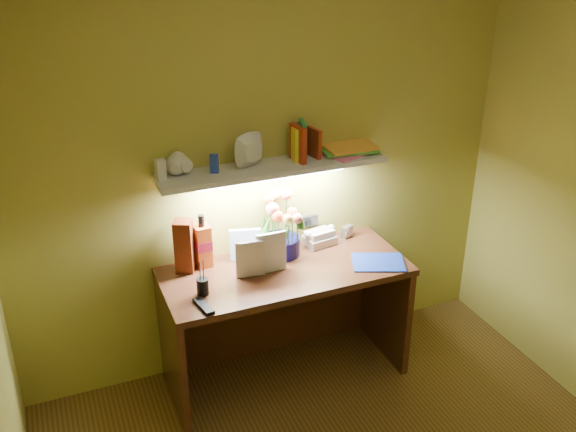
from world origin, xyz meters
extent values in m
cube|color=#35200E|center=(0.00, 1.20, 0.38)|extent=(1.40, 0.60, 0.75)
cube|color=#B6B6BB|center=(0.50, 1.42, 0.79)|extent=(0.08, 0.06, 0.07)
cube|color=#5E210C|center=(-0.52, 1.40, 0.90)|extent=(0.13, 0.13, 0.31)
cylinder|color=black|center=(-0.50, 1.12, 0.83)|extent=(0.09, 0.09, 0.16)
cube|color=black|center=(-0.53, 0.99, 0.76)|extent=(0.08, 0.17, 0.02)
cube|color=#1D3AAB|center=(0.52, 1.06, 0.75)|extent=(0.36, 0.31, 0.01)
imported|color=beige|center=(-0.29, 1.21, 0.86)|extent=(0.16, 0.05, 0.22)
imported|color=silver|center=(-0.17, 1.20, 0.87)|extent=(0.18, 0.03, 0.24)
cube|color=silver|center=(0.00, 1.38, 1.30)|extent=(1.30, 0.25, 0.03)
imported|color=silver|center=(-0.54, 1.39, 1.36)|extent=(0.14, 0.14, 0.09)
imported|color=silver|center=(-0.47, 1.39, 1.37)|extent=(0.15, 0.15, 0.11)
imported|color=silver|center=(-0.11, 1.36, 1.34)|extent=(0.25, 0.25, 0.05)
cube|color=silver|center=(-0.62, 1.41, 1.37)|extent=(0.06, 0.05, 0.11)
cube|color=#1D3AAB|center=(-0.33, 1.39, 1.37)|extent=(0.06, 0.05, 0.10)
cube|color=#A22D15|center=(0.15, 1.38, 1.42)|extent=(0.05, 0.14, 0.21)
cube|color=yellow|center=(0.14, 1.41, 1.41)|extent=(0.03, 0.12, 0.19)
cube|color=#14349D|center=(0.19, 1.41, 1.41)|extent=(0.06, 0.14, 0.19)
cube|color=#238A3F|center=(0.19, 1.40, 1.43)|extent=(0.06, 0.14, 0.22)
cube|color=#A22D15|center=(0.26, 1.41, 1.40)|extent=(0.05, 0.12, 0.17)
cube|color=pink|center=(0.48, 1.42, 1.32)|extent=(0.38, 0.33, 0.01)
cube|color=green|center=(0.48, 1.42, 1.34)|extent=(0.35, 0.27, 0.01)
cube|color=#F9AE3B|center=(0.49, 1.41, 1.35)|extent=(0.30, 0.22, 0.01)
camera|label=1|loc=(-1.18, -1.72, 2.58)|focal=40.00mm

